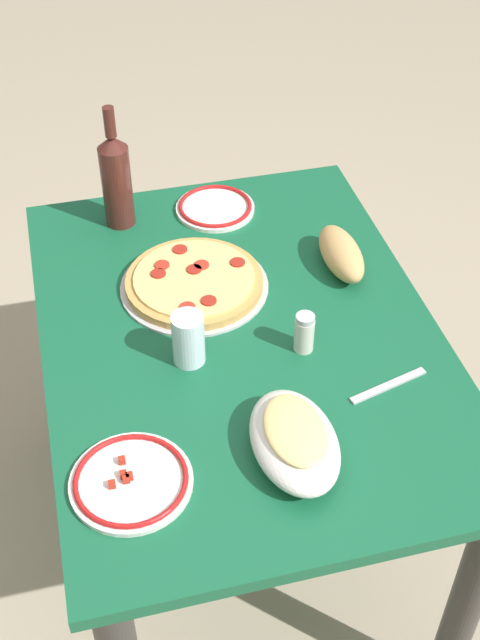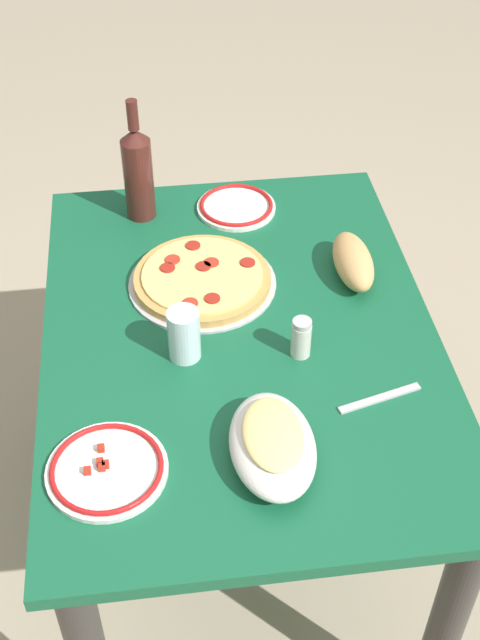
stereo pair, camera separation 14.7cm
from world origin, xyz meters
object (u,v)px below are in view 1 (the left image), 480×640
at_px(baked_pasta_dish, 294,439).
at_px(side_plate_far, 131,481).
at_px(water_glass, 188,339).
at_px(spice_shaker, 304,333).
at_px(dining_table, 240,379).
at_px(side_plate_near, 215,207).
at_px(pepperoni_pizza, 194,282).
at_px(bread_loaf, 341,254).
at_px(wine_bottle, 116,179).

bearing_deg(baked_pasta_dish, side_plate_far, -90.98).
xyz_separation_m(water_glass, spice_shaker, (0.02, 0.23, -0.01)).
height_order(dining_table, side_plate_near, side_plate_near).
xyz_separation_m(pepperoni_pizza, side_plate_far, (0.49, -0.21, -0.01)).
bearing_deg(pepperoni_pizza, spice_shaker, 35.88).
distance_m(water_glass, bread_loaf, 0.44).
xyz_separation_m(wine_bottle, water_glass, (0.50, 0.07, -0.07)).
xyz_separation_m(pepperoni_pizza, wine_bottle, (-0.28, -0.12, 0.11)).
distance_m(side_plate_near, bread_loaf, 0.36).
relative_size(side_plate_near, spice_shaker, 2.20).
bearing_deg(pepperoni_pizza, baked_pasta_dish, 8.91).
height_order(water_glass, spice_shaker, water_glass).
relative_size(water_glass, spice_shaker, 1.28).
relative_size(dining_table, water_glass, 9.97).
height_order(baked_pasta_dish, wine_bottle, wine_bottle).
xyz_separation_m(dining_table, side_plate_far, (0.33, -0.27, 0.15)).
height_order(bread_loaf, spice_shaker, spice_shaker).
bearing_deg(baked_pasta_dish, pepperoni_pizza, -171.09).
bearing_deg(side_plate_far, baked_pasta_dish, 89.02).
bearing_deg(wine_bottle, side_plate_near, 88.22).
distance_m(dining_table, spice_shaker, 0.23).
xyz_separation_m(water_glass, side_plate_far, (0.27, -0.16, -0.05)).
bearing_deg(water_glass, spice_shaker, 83.81).
height_order(water_glass, bread_loaf, water_glass).
relative_size(baked_pasta_dish, water_glass, 2.15).
distance_m(baked_pasta_dish, spice_shaker, 0.27).
bearing_deg(side_plate_far, pepperoni_pizza, 156.57).
height_order(side_plate_far, spice_shaker, spice_shaker).
bearing_deg(water_glass, side_plate_far, -29.95).
bearing_deg(side_plate_near, side_plate_far, -22.78).
bearing_deg(bread_loaf, spice_shaker, -34.33).
relative_size(dining_table, side_plate_near, 5.81).
bearing_deg(baked_pasta_dish, bread_loaf, 152.24).
xyz_separation_m(dining_table, pepperoni_pizza, (-0.16, -0.06, 0.16)).
relative_size(baked_pasta_dish, side_plate_near, 1.25).
distance_m(side_plate_near, side_plate_far, 0.82).
height_order(water_glass, side_plate_near, water_glass).
bearing_deg(side_plate_near, spice_shaker, 7.20).
relative_size(wine_bottle, spice_shaker, 3.46).
height_order(water_glass, side_plate_far, water_glass).
relative_size(side_plate_far, spice_shaker, 2.45).
bearing_deg(dining_table, bread_loaf, 119.23).
distance_m(dining_table, bread_loaf, 0.36).
relative_size(pepperoni_pizza, side_plate_near, 1.68).
bearing_deg(water_glass, baked_pasta_dish, 25.42).
height_order(dining_table, pepperoni_pizza, pepperoni_pizza).
height_order(dining_table, water_glass, water_glass).
distance_m(bread_loaf, spice_shaker, 0.28).
relative_size(baked_pasta_dish, wine_bottle, 0.80).
bearing_deg(bread_loaf, water_glass, -61.84).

